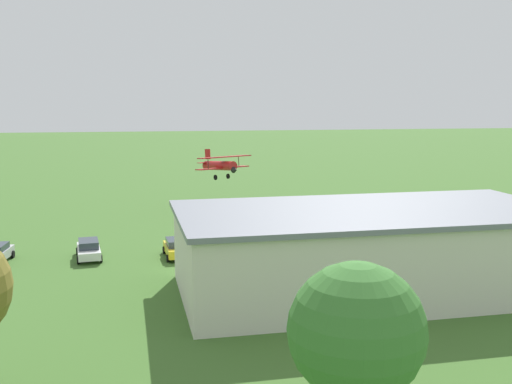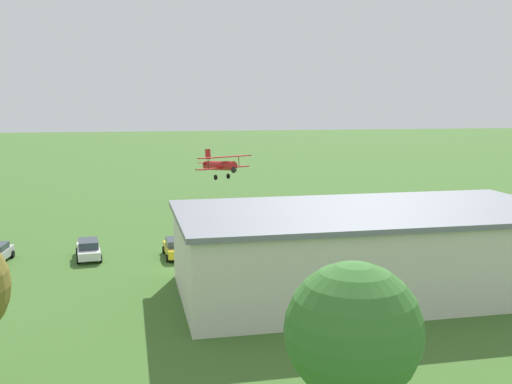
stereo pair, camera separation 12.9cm
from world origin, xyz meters
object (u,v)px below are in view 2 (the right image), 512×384
(car_red, at_px, (438,234))
(tree_behind_hangar_right, at_px, (353,335))
(person_crossing_taxiway, at_px, (379,232))
(person_beside_truck, at_px, (380,226))
(car_white, at_px, (88,249))
(person_near_hangar_door, at_px, (374,230))
(car_yellow, at_px, (176,248))
(hangar, at_px, (370,250))
(biplane, at_px, (221,165))
(person_watching_takeoff, at_px, (362,232))

(car_red, xyz_separation_m, tree_behind_hangar_right, (21.49, 35.07, 5.46))
(car_red, relative_size, person_crossing_taxiway, 2.50)
(car_red, distance_m, person_beside_truck, 6.25)
(car_red, relative_size, tree_behind_hangar_right, 0.47)
(car_red, height_order, person_beside_truck, car_red)
(car_white, distance_m, person_crossing_taxiway, 27.11)
(car_red, bearing_deg, car_white, -1.00)
(person_near_hangar_door, height_order, person_beside_truck, person_beside_truck)
(person_near_hangar_door, distance_m, person_beside_truck, 1.83)
(car_yellow, height_order, tree_behind_hangar_right, tree_behind_hangar_right)
(person_crossing_taxiway, bearing_deg, car_yellow, 7.65)
(car_yellow, relative_size, tree_behind_hangar_right, 0.52)
(car_red, distance_m, car_yellow, 24.71)
(car_yellow, relative_size, person_beside_truck, 2.70)
(hangar, distance_m, biplane, 35.42)
(car_white, bearing_deg, car_red, 179.00)
(biplane, relative_size, person_near_hangar_door, 4.75)
(car_red, relative_size, car_yellow, 0.92)
(person_beside_truck, xyz_separation_m, person_watching_takeoff, (2.76, 2.34, -0.01))
(hangar, relative_size, biplane, 3.78)
(car_white, bearing_deg, person_beside_truck, -171.23)
(biplane, relative_size, person_watching_takeoff, 4.44)
(car_white, xyz_separation_m, person_near_hangar_door, (-27.08, -2.96, -0.08))
(tree_behind_hangar_right, bearing_deg, car_white, -73.41)
(biplane, height_order, person_near_hangar_door, biplane)
(person_near_hangar_door, xyz_separation_m, person_beside_truck, (-1.17, -1.40, 0.06))
(hangar, bearing_deg, person_beside_truck, -114.76)
(hangar, distance_m, car_white, 24.15)
(car_yellow, bearing_deg, car_white, -7.35)
(person_crossing_taxiway, distance_m, tree_behind_hangar_right, 41.16)
(person_beside_truck, distance_m, tree_behind_hangar_right, 44.06)
(car_white, relative_size, person_watching_takeoff, 2.96)
(person_beside_truck, relative_size, person_watching_takeoff, 1.01)
(hangar, height_order, person_crossing_taxiway, hangar)
(person_watching_takeoff, bearing_deg, car_red, 158.61)
(biplane, bearing_deg, tree_behind_hangar_right, 86.19)
(car_yellow, xyz_separation_m, person_near_hangar_door, (-19.70, -3.91, -0.08))
(person_near_hangar_door, bearing_deg, person_beside_truck, -129.83)
(person_beside_truck, bearing_deg, person_crossing_taxiway, 65.80)
(biplane, xyz_separation_m, person_near_hangar_door, (-12.64, 18.94, -4.76))
(person_beside_truck, bearing_deg, person_near_hangar_door, 50.17)
(car_red, relative_size, person_beside_truck, 2.47)
(hangar, distance_m, person_beside_truck, 19.19)
(car_red, distance_m, person_crossing_taxiway, 5.53)
(hangar, distance_m, car_red, 17.26)
(hangar, relative_size, car_red, 6.73)
(car_white, height_order, person_beside_truck, person_beside_truck)
(car_white, xyz_separation_m, person_watching_takeoff, (-25.49, -2.02, -0.02))
(biplane, xyz_separation_m, person_beside_truck, (-13.81, 17.54, -4.70))
(car_red, xyz_separation_m, car_white, (32.10, -0.56, -0.05))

